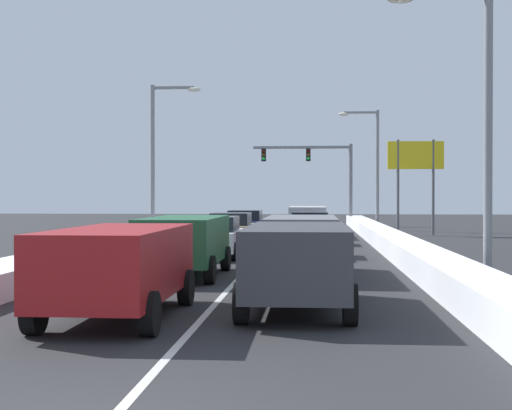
{
  "coord_description": "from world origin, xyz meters",
  "views": [
    {
      "loc": [
        2.03,
        -6.62,
        2.27
      ],
      "look_at": [
        -0.63,
        27.66,
        1.83
      ],
      "focal_mm": 51.27,
      "sensor_mm": 36.0,
      "label": 1
    }
  ],
  "objects_px": {
    "suv_green_center_lane_second": "(185,240)",
    "roadside_sign_right": "(416,165)",
    "sedan_black_right_lane_fourth": "(310,228)",
    "traffic_light_gantry": "(320,166)",
    "suv_silver_right_lane_fifth": "(308,219)",
    "street_lamp_left_mid": "(159,147)",
    "sedan_maroon_right_lane_third": "(302,236)",
    "sedan_navy_center_lane_fifth": "(245,224)",
    "suv_gray_right_lane_second": "(302,240)",
    "sedan_tan_center_lane_fourth": "(231,230)",
    "street_lamp_right_mid": "(372,158)",
    "suv_charcoal_right_lane_nearest": "(297,259)",
    "suv_red_center_lane_nearest": "(119,264)",
    "street_lamp_right_near": "(473,105)",
    "sedan_white_center_lane_third": "(215,237)"
  },
  "relations": [
    {
      "from": "sedan_black_right_lane_fourth",
      "to": "traffic_light_gantry",
      "type": "bearing_deg",
      "value": 88.22
    },
    {
      "from": "sedan_maroon_right_lane_third",
      "to": "sedan_navy_center_lane_fifth",
      "type": "distance_m",
      "value": 11.06
    },
    {
      "from": "roadside_sign_right",
      "to": "suv_red_center_lane_nearest",
      "type": "bearing_deg",
      "value": -107.92
    },
    {
      "from": "suv_charcoal_right_lane_nearest",
      "to": "street_lamp_right_mid",
      "type": "relative_size",
      "value": 0.62
    },
    {
      "from": "sedan_maroon_right_lane_third",
      "to": "sedan_tan_center_lane_fourth",
      "type": "bearing_deg",
      "value": 124.39
    },
    {
      "from": "sedan_black_right_lane_fourth",
      "to": "traffic_light_gantry",
      "type": "xyz_separation_m",
      "value": [
        0.66,
        21.31,
        3.73
      ]
    },
    {
      "from": "suv_charcoal_right_lane_nearest",
      "to": "roadside_sign_right",
      "type": "relative_size",
      "value": 0.89
    },
    {
      "from": "suv_green_center_lane_second",
      "to": "roadside_sign_right",
      "type": "distance_m",
      "value": 24.43
    },
    {
      "from": "sedan_maroon_right_lane_third",
      "to": "traffic_light_gantry",
      "type": "xyz_separation_m",
      "value": [
        0.93,
        28.05,
        3.73
      ]
    },
    {
      "from": "sedan_navy_center_lane_fifth",
      "to": "suv_gray_right_lane_second",
      "type": "bearing_deg",
      "value": -79.57
    },
    {
      "from": "street_lamp_right_near",
      "to": "roadside_sign_right",
      "type": "bearing_deg",
      "value": 85.51
    },
    {
      "from": "suv_gray_right_lane_second",
      "to": "sedan_black_right_lane_fourth",
      "type": "height_order",
      "value": "suv_gray_right_lane_second"
    },
    {
      "from": "sedan_white_center_lane_third",
      "to": "roadside_sign_right",
      "type": "xyz_separation_m",
      "value": [
        9.5,
        15.87,
        3.25
      ]
    },
    {
      "from": "suv_red_center_lane_nearest",
      "to": "traffic_light_gantry",
      "type": "distance_m",
      "value": 42.72
    },
    {
      "from": "sedan_maroon_right_lane_third",
      "to": "traffic_light_gantry",
      "type": "relative_size",
      "value": 0.6
    },
    {
      "from": "street_lamp_right_mid",
      "to": "suv_charcoal_right_lane_nearest",
      "type": "bearing_deg",
      "value": -97.01
    },
    {
      "from": "suv_charcoal_right_lane_nearest",
      "to": "traffic_light_gantry",
      "type": "xyz_separation_m",
      "value": [
        0.84,
        41.13,
        3.48
      ]
    },
    {
      "from": "suv_gray_right_lane_second",
      "to": "sedan_maroon_right_lane_third",
      "type": "xyz_separation_m",
      "value": [
        -0.08,
        6.83,
        -0.25
      ]
    },
    {
      "from": "suv_red_center_lane_nearest",
      "to": "roadside_sign_right",
      "type": "bearing_deg",
      "value": 72.08
    },
    {
      "from": "sedan_black_right_lane_fourth",
      "to": "suv_green_center_lane_second",
      "type": "bearing_deg",
      "value": -103.78
    },
    {
      "from": "street_lamp_left_mid",
      "to": "street_lamp_right_mid",
      "type": "bearing_deg",
      "value": 41.7
    },
    {
      "from": "suv_gray_right_lane_second",
      "to": "sedan_navy_center_lane_fifth",
      "type": "relative_size",
      "value": 1.09
    },
    {
      "from": "suv_gray_right_lane_second",
      "to": "roadside_sign_right",
      "type": "height_order",
      "value": "roadside_sign_right"
    },
    {
      "from": "sedan_maroon_right_lane_third",
      "to": "street_lamp_left_mid",
      "type": "bearing_deg",
      "value": 126.87
    },
    {
      "from": "suv_green_center_lane_second",
      "to": "sedan_white_center_lane_third",
      "type": "bearing_deg",
      "value": 90.17
    },
    {
      "from": "suv_silver_right_lane_fifth",
      "to": "sedan_black_right_lane_fourth",
      "type": "bearing_deg",
      "value": -88.57
    },
    {
      "from": "suv_charcoal_right_lane_nearest",
      "to": "sedan_tan_center_lane_fourth",
      "type": "distance_m",
      "value": 18.08
    },
    {
      "from": "suv_charcoal_right_lane_nearest",
      "to": "suv_gray_right_lane_second",
      "type": "bearing_deg",
      "value": 90.12
    },
    {
      "from": "roadside_sign_right",
      "to": "street_lamp_left_mid",
      "type": "bearing_deg",
      "value": -160.82
    },
    {
      "from": "street_lamp_right_mid",
      "to": "roadside_sign_right",
      "type": "bearing_deg",
      "value": -70.37
    },
    {
      "from": "suv_silver_right_lane_fifth",
      "to": "street_lamp_left_mid",
      "type": "xyz_separation_m",
      "value": [
        -7.73,
        -2.46,
        3.82
      ]
    },
    {
      "from": "suv_silver_right_lane_fifth",
      "to": "street_lamp_right_mid",
      "type": "xyz_separation_m",
      "value": [
        4.13,
        8.1,
        3.72
      ]
    },
    {
      "from": "street_lamp_left_mid",
      "to": "sedan_black_right_lane_fourth",
      "type": "bearing_deg",
      "value": -23.36
    },
    {
      "from": "street_lamp_right_mid",
      "to": "sedan_maroon_right_lane_third",
      "type": "bearing_deg",
      "value": -101.59
    },
    {
      "from": "suv_red_center_lane_nearest",
      "to": "sedan_white_center_lane_third",
      "type": "height_order",
      "value": "suv_red_center_lane_nearest"
    },
    {
      "from": "sedan_maroon_right_lane_third",
      "to": "street_lamp_left_mid",
      "type": "relative_size",
      "value": 0.56
    },
    {
      "from": "suv_gray_right_lane_second",
      "to": "sedan_navy_center_lane_fifth",
      "type": "xyz_separation_m",
      "value": [
        -3.21,
        17.44,
        -0.25
      ]
    },
    {
      "from": "suv_gray_right_lane_second",
      "to": "street_lamp_left_mid",
      "type": "xyz_separation_m",
      "value": [
        -7.69,
        16.97,
        3.82
      ]
    },
    {
      "from": "suv_gray_right_lane_second",
      "to": "street_lamp_right_mid",
      "type": "distance_m",
      "value": 28.1
    },
    {
      "from": "sedan_black_right_lane_fourth",
      "to": "suv_green_center_lane_second",
      "type": "xyz_separation_m",
      "value": [
        -3.46,
        -14.08,
        0.25
      ]
    },
    {
      "from": "suv_gray_right_lane_second",
      "to": "sedan_tan_center_lane_fourth",
      "type": "relative_size",
      "value": 1.09
    },
    {
      "from": "suv_charcoal_right_lane_nearest",
      "to": "sedan_tan_center_lane_fourth",
      "type": "relative_size",
      "value": 1.09
    },
    {
      "from": "suv_red_center_lane_nearest",
      "to": "street_lamp_right_near",
      "type": "bearing_deg",
      "value": 36.45
    },
    {
      "from": "suv_gray_right_lane_second",
      "to": "traffic_light_gantry",
      "type": "bearing_deg",
      "value": 88.61
    },
    {
      "from": "street_lamp_right_near",
      "to": "suv_red_center_lane_nearest",
      "type": "bearing_deg",
      "value": -143.55
    },
    {
      "from": "sedan_maroon_right_lane_third",
      "to": "roadside_sign_right",
      "type": "xyz_separation_m",
      "value": [
        6.29,
        14.98,
        3.25
      ]
    },
    {
      "from": "sedan_navy_center_lane_fifth",
      "to": "traffic_light_gantry",
      "type": "bearing_deg",
      "value": 76.91
    },
    {
      "from": "sedan_maroon_right_lane_third",
      "to": "sedan_navy_center_lane_fifth",
      "type": "relative_size",
      "value": 1.0
    },
    {
      "from": "street_lamp_right_near",
      "to": "roadside_sign_right",
      "type": "relative_size",
      "value": 1.37
    },
    {
      "from": "sedan_black_right_lane_fourth",
      "to": "street_lamp_right_mid",
      "type": "height_order",
      "value": "street_lamp_right_mid"
    }
  ]
}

